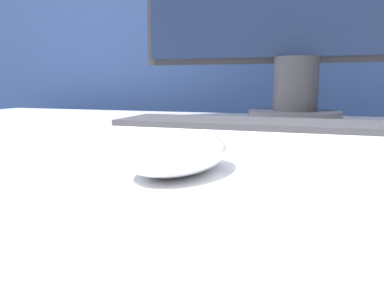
{
  "coord_description": "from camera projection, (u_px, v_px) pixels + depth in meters",
  "views": [
    {
      "loc": [
        0.12,
        -0.44,
        0.78
      ],
      "look_at": [
        0.02,
        -0.12,
        0.73
      ],
      "focal_mm": 35.0,
      "sensor_mm": 36.0,
      "label": 1
    }
  ],
  "objects": [
    {
      "name": "partition_panel",
      "position": [
        265.0,
        105.0,
        1.03
      ],
      "size": [
        5.0,
        0.03,
        1.44
      ],
      "color": "navy",
      "rests_on": "ground_plane"
    },
    {
      "name": "computer_mouse_near",
      "position": [
        179.0,
        153.0,
        0.31
      ],
      "size": [
        0.09,
        0.13,
        0.03
      ],
      "rotation": [
        0.0,
        0.0,
        -0.15
      ],
      "color": "white",
      "rests_on": "desk"
    },
    {
      "name": "keyboard",
      "position": [
        245.0,
        129.0,
        0.51
      ],
      "size": [
        0.37,
        0.13,
        0.02
      ],
      "rotation": [
        0.0,
        0.0,
        -0.01
      ],
      "color": "white",
      "rests_on": "desk"
    }
  ]
}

